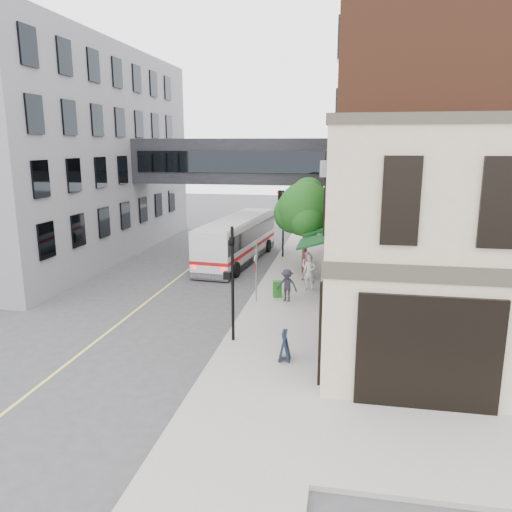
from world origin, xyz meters
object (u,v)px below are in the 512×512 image
at_px(pedestrian_c, 287,285).
at_px(pedestrian_a, 310,272).
at_px(bus, 238,238).
at_px(sandwich_board, 285,346).
at_px(newspaper_box, 277,289).
at_px(pedestrian_b, 308,266).

bearing_deg(pedestrian_c, pedestrian_a, 74.60).
height_order(bus, sandwich_board, bus).
distance_m(pedestrian_c, newspaper_box, 0.91).
height_order(bus, newspaper_box, bus).
height_order(newspaper_box, sandwich_board, sandwich_board).
bearing_deg(bus, sandwich_board, -71.54).
xyz_separation_m(bus, newspaper_box, (3.75, -7.77, -1.03)).
xyz_separation_m(pedestrian_a, pedestrian_c, (-0.93, -2.17, -0.13)).
xyz_separation_m(pedestrian_a, pedestrian_b, (-0.23, 1.81, -0.11)).
distance_m(pedestrian_c, sandwich_board, 6.80).
height_order(pedestrian_a, newspaper_box, pedestrian_a).
relative_size(pedestrian_a, pedestrian_b, 1.14).
xyz_separation_m(pedestrian_b, pedestrian_c, (-0.69, -3.98, -0.02)).
bearing_deg(pedestrian_a, sandwich_board, -79.02).
xyz_separation_m(pedestrian_b, newspaper_box, (-1.25, -3.38, -0.41)).
height_order(pedestrian_c, newspaper_box, pedestrian_c).
bearing_deg(pedestrian_a, bus, 142.28).
bearing_deg(newspaper_box, bus, 99.71).
bearing_deg(pedestrian_c, sandwich_board, -76.00).
distance_m(pedestrian_a, pedestrian_b, 1.83).
height_order(pedestrian_b, newspaper_box, pedestrian_b).
bearing_deg(newspaper_box, pedestrian_a, 30.59).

